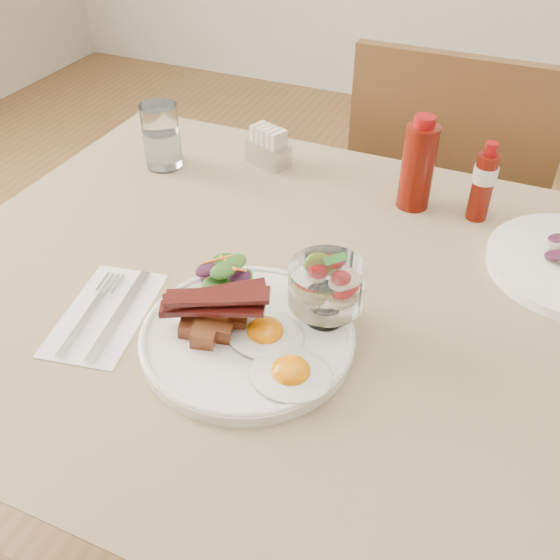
{
  "coord_description": "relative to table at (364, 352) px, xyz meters",
  "views": [
    {
      "loc": [
        0.15,
        -0.65,
        1.33
      ],
      "look_at": [
        -0.11,
        -0.07,
        0.82
      ],
      "focal_mm": 40.0,
      "sensor_mm": 36.0,
      "label": 1
    }
  ],
  "objects": [
    {
      "name": "table",
      "position": [
        0.0,
        0.0,
        0.0
      ],
      "size": [
        1.33,
        0.88,
        0.75
      ],
      "color": "brown",
      "rests_on": "ground"
    },
    {
      "name": "chair_far",
      "position": [
        0.0,
        0.66,
        -0.14
      ],
      "size": [
        0.42,
        0.42,
        0.93
      ],
      "color": "brown",
      "rests_on": "ground"
    },
    {
      "name": "main_plate",
      "position": [
        -0.13,
        -0.13,
        0.1
      ],
      "size": [
        0.28,
        0.28,
        0.02
      ],
      "primitive_type": "cylinder",
      "color": "white",
      "rests_on": "table"
    },
    {
      "name": "fried_eggs",
      "position": [
        -0.07,
        -0.15,
        0.11
      ],
      "size": [
        0.17,
        0.15,
        0.03
      ],
      "rotation": [
        0.0,
        0.0,
        -0.09
      ],
      "color": "silver",
      "rests_on": "main_plate"
    },
    {
      "name": "bacon_potato_pile",
      "position": [
        -0.17,
        -0.14,
        0.13
      ],
      "size": [
        0.14,
        0.1,
        0.06
      ],
      "rotation": [
        0.0,
        0.0,
        -0.02
      ],
      "color": "maroon",
      "rests_on": "main_plate"
    },
    {
      "name": "side_salad",
      "position": [
        -0.19,
        -0.06,
        0.13
      ],
      "size": [
        0.09,
        0.08,
        0.05
      ],
      "rotation": [
        0.0,
        0.0,
        0.37
      ],
      "color": "#1E4512",
      "rests_on": "main_plate"
    },
    {
      "name": "fruit_cup",
      "position": [
        -0.04,
        -0.06,
        0.16
      ],
      "size": [
        0.1,
        0.1,
        0.1
      ],
      "rotation": [
        0.0,
        0.0,
        0.3
      ],
      "color": "white",
      "rests_on": "main_plate"
    },
    {
      "name": "ketchup_bottle",
      "position": [
        -0.01,
        0.29,
        0.17
      ],
      "size": [
        0.07,
        0.07,
        0.16
      ],
      "rotation": [
        0.0,
        0.0,
        -0.33
      ],
      "color": "#530C04",
      "rests_on": "table"
    },
    {
      "name": "hot_sauce_bottle",
      "position": [
        0.1,
        0.29,
        0.15
      ],
      "size": [
        0.04,
        0.04,
        0.14
      ],
      "rotation": [
        0.0,
        0.0,
        -0.15
      ],
      "color": "#530C04",
      "rests_on": "table"
    },
    {
      "name": "sugar_caddy",
      "position": [
        -0.3,
        0.32,
        0.12
      ],
      "size": [
        0.09,
        0.07,
        0.07
      ],
      "rotation": [
        0.0,
        0.0,
        -0.36
      ],
      "color": "silver",
      "rests_on": "table"
    },
    {
      "name": "water_glass",
      "position": [
        -0.48,
        0.24,
        0.14
      ],
      "size": [
        0.07,
        0.07,
        0.12
      ],
      "color": "white",
      "rests_on": "table"
    },
    {
      "name": "napkin_cutlery",
      "position": [
        -0.33,
        -0.16,
        0.09
      ],
      "size": [
        0.14,
        0.21,
        0.01
      ],
      "rotation": [
        0.0,
        0.0,
        0.19
      ],
      "color": "white",
      "rests_on": "table"
    }
  ]
}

